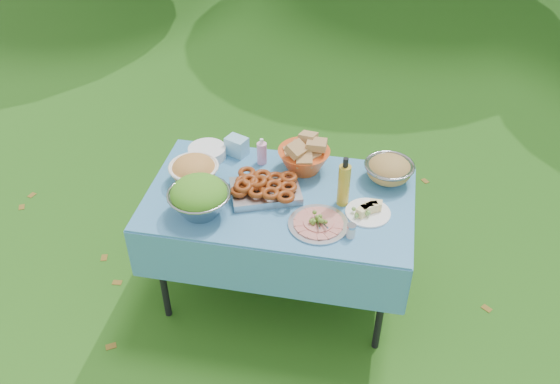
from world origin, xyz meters
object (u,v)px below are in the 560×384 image
at_px(plate_stack, 207,152).
at_px(pasta_bowl_steel, 389,169).
at_px(oil_bottle, 344,181).
at_px(charcuterie_platter, 319,220).
at_px(salad_bowl, 199,197).
at_px(picnic_table, 279,246).
at_px(bread_bowl, 304,155).

bearing_deg(plate_stack, pasta_bowl_steel, -1.45).
height_order(pasta_bowl_steel, oil_bottle, oil_bottle).
bearing_deg(charcuterie_platter, salad_bowl, -177.97).
xyz_separation_m(picnic_table, pasta_bowl_steel, (0.58, 0.26, 0.45)).
bearing_deg(bread_bowl, plate_stack, 178.52).
bearing_deg(salad_bowl, oil_bottle, 17.07).
distance_m(charcuterie_platter, oil_bottle, 0.25).
relative_size(salad_bowl, charcuterie_platter, 1.04).
relative_size(plate_stack, oil_bottle, 0.76).
distance_m(bread_bowl, pasta_bowl_steel, 0.49).
xyz_separation_m(pasta_bowl_steel, oil_bottle, (-0.23, -0.26, 0.07)).
relative_size(bread_bowl, charcuterie_platter, 0.95).
bearing_deg(oil_bottle, charcuterie_platter, -117.02).
relative_size(picnic_table, pasta_bowl_steel, 5.27).
height_order(pasta_bowl_steel, charcuterie_platter, pasta_bowl_steel).
bearing_deg(oil_bottle, salad_bowl, -162.93).
xyz_separation_m(picnic_table, bread_bowl, (0.09, 0.27, 0.48)).
distance_m(bread_bowl, oil_bottle, 0.37).
bearing_deg(oil_bottle, pasta_bowl_steel, 48.04).
height_order(plate_stack, charcuterie_platter, charcuterie_platter).
relative_size(plate_stack, pasta_bowl_steel, 0.81).
xyz_separation_m(salad_bowl, pasta_bowl_steel, (0.96, 0.48, -0.03)).
xyz_separation_m(plate_stack, bread_bowl, (0.59, -0.02, 0.07)).
distance_m(plate_stack, bread_bowl, 0.59).
height_order(picnic_table, charcuterie_platter, charcuterie_platter).
distance_m(salad_bowl, pasta_bowl_steel, 1.08).
relative_size(picnic_table, oil_bottle, 4.93).
distance_m(plate_stack, charcuterie_platter, 0.88).
height_order(picnic_table, salad_bowl, salad_bowl).
height_order(picnic_table, pasta_bowl_steel, pasta_bowl_steel).
bearing_deg(salad_bowl, bread_bowl, 46.17).
xyz_separation_m(plate_stack, pasta_bowl_steel, (1.07, -0.03, 0.04)).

